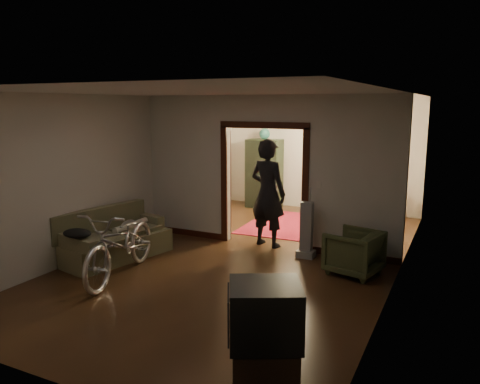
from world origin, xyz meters
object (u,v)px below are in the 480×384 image
Objects in this scene: bicycle at (121,243)px; sofa at (115,234)px; person at (268,193)px; locker at (264,174)px; desk at (365,200)px; armchair at (354,252)px.

sofa is at bearing 124.18° from bicycle.
person is 3.36m from locker.
person is at bearing -121.63° from desk.
armchair is 0.69× the size of desk.
desk is (1.20, 3.10, -0.60)m from person.
person is 1.81× the size of desk.
locker is (0.01, 5.55, 0.33)m from bicycle.
bicycle is 2.71× the size of armchair.
sofa is 0.90× the size of bicycle.
person is at bearing 53.74° from sofa.
desk is at bearing 52.95° from bicycle.
bicycle reaches higher than desk.
person reaches higher than sofa.
armchair is 2.07m from person.
sofa is at bearing -134.02° from desk.
bicycle is 2.89m from person.
sofa is 1.69× the size of desk.
armchair is 5.02m from locker.
desk is at bearing -157.94° from armchair.
armchair is (3.18, 1.69, -0.20)m from bicycle.
desk is at bearing -0.44° from locker.
locker is (-3.17, 3.86, 0.53)m from armchair.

